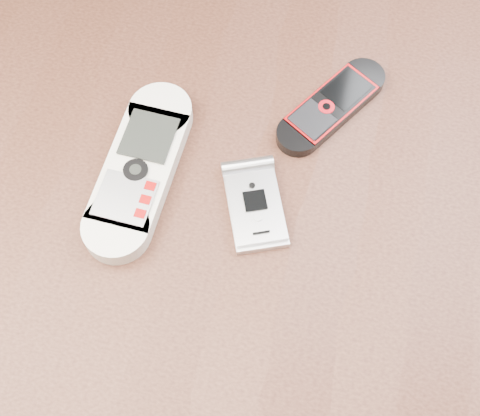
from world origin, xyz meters
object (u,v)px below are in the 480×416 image
nokia_white (140,169)px  motorola_razr (255,206)px  table (235,255)px  nokia_black_red (331,106)px

nokia_white → motorola_razr: nokia_white is taller
table → nokia_white: nokia_white is taller
nokia_white → table: bearing=-8.9°
table → nokia_black_red: 0.18m
table → motorola_razr: bearing=18.8°
nokia_black_red → motorola_razr: same height
table → nokia_black_red: size_ratio=8.98×
table → nokia_black_red: (0.07, 0.12, 0.11)m
nokia_white → nokia_black_red: 0.19m
table → motorola_razr: 0.11m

